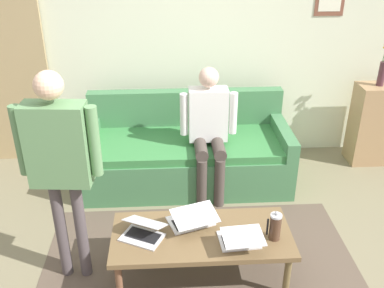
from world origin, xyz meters
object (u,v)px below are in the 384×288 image
interior_door (10,73)px  laptop_center (143,232)px  laptop_left (240,239)px  couch (187,154)px  laptop_right (192,219)px  side_shelf (371,124)px  french_press (275,226)px  person_seated (209,125)px  coffee_table (202,238)px  person_standing (59,155)px  flower_vase (383,68)px

interior_door → laptop_center: bearing=126.0°
laptop_left → couch: bearing=-79.1°
laptop_center → laptop_right: laptop_right is taller
couch → side_shelf: bearing=-172.1°
french_press → person_seated: bearing=-74.4°
laptop_right → person_seated: bearing=-101.6°
coffee_table → laptop_right: 0.16m
side_shelf → laptop_right: bearing=37.5°
laptop_left → laptop_center: (0.70, -0.13, -0.01)m
laptop_center → person_standing: (0.54, -0.09, 0.62)m
person_standing → laptop_left: bearing=170.3°
person_standing → interior_door: bearing=-64.4°
coffee_table → laptop_left: laptop_left is taller
laptop_right → laptop_left: bearing=142.9°
couch → laptop_center: couch is taller
interior_door → laptop_left: bearing=135.2°
laptop_left → laptop_center: 0.71m
couch → flower_vase: size_ratio=4.45×
interior_door → laptop_right: interior_door is taller
laptop_left → french_press: french_press is taller
french_press → couch: bearing=-69.9°
flower_vase → person_seated: bearing=15.3°
coffee_table → flower_vase: 2.78m
flower_vase → person_seated: (1.88, 0.51, -0.37)m
french_press → person_seated: 1.37m
laptop_left → french_press: size_ratio=1.48×
interior_door → person_seated: size_ratio=1.60×
couch → side_shelf: 2.10m
coffee_table → side_shelf: 2.68m
laptop_center → person_seated: 1.39m
coffee_table → laptop_center: (0.43, 0.00, 0.08)m
side_shelf → person_seated: (1.88, 0.51, 0.27)m
laptop_center → laptop_right: bearing=-161.5°
laptop_left → laptop_right: 0.42m
laptop_left → side_shelf: bearing=-133.5°
interior_door → laptop_left: 3.12m
laptop_right → person_standing: person_standing is taller
person_standing → laptop_right: bearing=-177.6°
person_seated → laptop_left: bearing=94.5°
interior_door → couch: 2.09m
laptop_left → flower_vase: 2.65m
couch → person_standing: 1.82m
coffee_table → side_shelf: (-2.04, -1.74, 0.09)m
french_press → side_shelf: size_ratio=0.26×
laptop_left → laptop_right: (0.33, -0.25, -0.00)m
laptop_right → flower_vase: bearing=-142.5°
interior_door → french_press: size_ratio=8.54×
interior_door → flower_vase: bearing=175.7°
coffee_table → laptop_left: size_ratio=3.78×
laptop_right → laptop_center: bearing=18.5°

